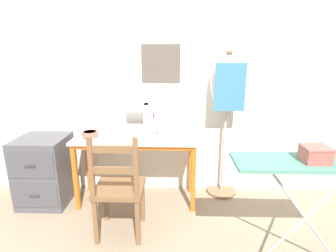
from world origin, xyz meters
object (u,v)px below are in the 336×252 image
(thread_spool_near_machine, at_px, (157,133))
(filing_cabinet, at_px, (45,170))
(ironing_board, at_px, (313,168))
(scissors, at_px, (184,142))
(dress_form, at_px, (227,91))
(storage_box, at_px, (315,154))
(sewing_machine, at_px, (140,120))
(wooden_chair, at_px, (119,189))
(fabric_bowl, at_px, (90,134))

(thread_spool_near_machine, xyz_separation_m, filing_cabinet, (-1.15, -0.13, -0.38))
(filing_cabinet, bearing_deg, ironing_board, -20.11)
(scissors, height_order, ironing_board, ironing_board)
(thread_spool_near_machine, height_order, ironing_board, ironing_board)
(dress_form, xyz_separation_m, storage_box, (0.38, -1.06, -0.26))
(thread_spool_near_machine, distance_m, dress_form, 0.83)
(sewing_machine, xyz_separation_m, ironing_board, (1.28, -0.98, -0.08))
(thread_spool_near_machine, bearing_deg, sewing_machine, 169.54)
(dress_form, height_order, ironing_board, dress_form)
(filing_cabinet, xyz_separation_m, ironing_board, (2.25, -0.82, 0.43))
(wooden_chair, height_order, ironing_board, wooden_chair)
(fabric_bowl, bearing_deg, ironing_board, -25.72)
(scissors, bearing_deg, sewing_machine, 149.20)
(scissors, distance_m, thread_spool_near_machine, 0.36)
(wooden_chair, xyz_separation_m, storage_box, (1.37, -0.33, 0.45))
(thread_spool_near_machine, bearing_deg, filing_cabinet, -173.68)
(sewing_machine, xyz_separation_m, wooden_chair, (-0.10, -0.66, -0.42))
(thread_spool_near_machine, bearing_deg, storage_box, -41.57)
(fabric_bowl, relative_size, dress_form, 0.10)
(dress_form, height_order, storage_box, dress_form)
(fabric_bowl, height_order, scissors, fabric_bowl)
(scissors, bearing_deg, filing_cabinet, 175.70)
(filing_cabinet, bearing_deg, dress_form, 6.91)
(wooden_chair, bearing_deg, storage_box, -13.75)
(wooden_chair, relative_size, storage_box, 5.53)
(scissors, bearing_deg, wooden_chair, -144.21)
(dress_form, distance_m, ironing_board, 1.18)
(scissors, distance_m, dress_form, 0.70)
(scissors, bearing_deg, thread_spool_near_machine, 138.83)
(sewing_machine, height_order, ironing_board, sewing_machine)
(storage_box, bearing_deg, ironing_board, 58.64)
(fabric_bowl, relative_size, storage_box, 0.94)
(sewing_machine, xyz_separation_m, dress_form, (0.89, 0.06, 0.29))
(scissors, height_order, filing_cabinet, scissors)
(fabric_bowl, xyz_separation_m, dress_form, (1.37, 0.20, 0.41))
(fabric_bowl, bearing_deg, dress_form, 8.46)
(sewing_machine, height_order, scissors, sewing_machine)
(filing_cabinet, distance_m, ironing_board, 2.43)
(wooden_chair, bearing_deg, dress_form, 36.37)
(storage_box, bearing_deg, thread_spool_near_machine, 138.43)
(wooden_chair, height_order, filing_cabinet, wooden_chair)
(sewing_machine, height_order, filing_cabinet, sewing_machine)
(thread_spool_near_machine, distance_m, storage_box, 1.46)
(sewing_machine, bearing_deg, ironing_board, -37.65)
(sewing_machine, relative_size, scissors, 2.44)
(wooden_chair, height_order, dress_form, dress_form)
(scissors, height_order, wooden_chair, wooden_chair)
(ironing_board, bearing_deg, sewing_machine, 142.35)
(filing_cabinet, bearing_deg, wooden_chair, -29.86)
(wooden_chair, relative_size, filing_cabinet, 1.31)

